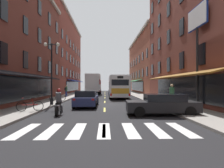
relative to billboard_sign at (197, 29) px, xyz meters
name	(u,v)px	position (x,y,z in m)	size (l,w,h in m)	color
ground_plane	(105,105)	(-7.05, 3.74, -6.17)	(34.80, 80.00, 0.10)	black
lane_centre_dashes	(105,105)	(-7.05, 3.49, -6.12)	(0.14, 73.90, 0.01)	#DBCC4C
crosswalk_near	(104,130)	(-7.05, -6.26, -6.12)	(7.10, 2.80, 0.01)	silver
sidewalk_left	(41,104)	(-12.95, 3.74, -6.05)	(3.00, 80.00, 0.14)	gray
sidewalk_right	(167,104)	(-1.15, 3.74, -6.05)	(3.00, 80.00, 0.14)	gray
storefront_row_left	(1,37)	(-18.43, 7.12, 0.96)	(9.44, 79.90, 16.53)	brown
storefront_row_right	(217,33)	(4.33, 4.74, 0.97)	(9.44, 79.90, 17.04)	brown
billboard_sign	(197,29)	(0.00, 0.00, 0.00)	(0.40, 3.00, 7.77)	black
transit_bus	(117,86)	(-5.15, 14.71, -4.47)	(2.73, 12.51, 3.13)	silver
box_truck	(94,84)	(-9.15, 21.42, -4.19)	(2.67, 6.94, 3.76)	#B21E19
sedan_near	(87,98)	(-8.60, 2.23, -5.42)	(1.92, 4.57, 1.39)	navy
sedan_mid	(162,104)	(-3.44, -2.45, -5.44)	(4.44, 2.12, 1.32)	black
motorcycle_rider	(59,104)	(-9.92, -2.15, -5.42)	(0.62, 2.07, 1.66)	black
bicycle_near	(58,98)	(-12.14, 6.51, -5.62)	(1.70, 0.48, 0.91)	black
bicycle_mid	(30,106)	(-11.98, -1.46, -5.62)	(1.69, 0.52, 0.91)	black
pedestrian_near	(66,91)	(-12.80, 14.34, -5.13)	(0.40, 0.52, 1.62)	navy
pedestrian_mid	(172,95)	(-1.89, 0.18, -5.05)	(0.36, 0.36, 1.81)	navy
street_lamp_twin	(52,70)	(-11.74, 2.80, -2.96)	(1.42, 0.32, 5.48)	black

